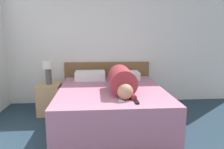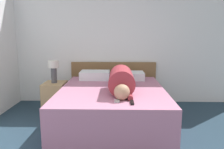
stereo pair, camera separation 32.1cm
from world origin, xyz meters
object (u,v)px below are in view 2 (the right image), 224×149
(person_lying, at_px, (121,79))
(tv_remote, at_px, (132,102))
(pillow_near_headboard, at_px, (95,75))
(pillow_second, at_px, (130,76))
(nightstand, at_px, (55,97))
(bed, at_px, (112,106))
(table_lamp, at_px, (54,69))
(cell_phone, at_px, (117,101))

(person_lying, relative_size, tv_remote, 10.69)
(pillow_near_headboard, height_order, pillow_second, pillow_near_headboard)
(pillow_near_headboard, bearing_deg, tv_remote, -67.70)
(nightstand, bearing_deg, bed, -26.72)
(table_lamp, xyz_separation_m, person_lying, (1.20, -0.57, -0.07))
(pillow_near_headboard, bearing_deg, table_lamp, -164.92)
(nightstand, distance_m, cell_phone, 1.67)
(bed, distance_m, person_lying, 0.46)
(bed, distance_m, pillow_near_headboard, 0.88)
(bed, relative_size, table_lamp, 4.78)
(person_lying, height_order, pillow_second, person_lying)
(person_lying, xyz_separation_m, cell_phone, (-0.06, -0.62, -0.15))
(tv_remote, height_order, cell_phone, tv_remote)
(nightstand, bearing_deg, pillow_second, 8.03)
(person_lying, bearing_deg, nightstand, 154.60)
(tv_remote, bearing_deg, bed, 109.48)
(nightstand, relative_size, cell_phone, 4.14)
(table_lamp, bearing_deg, pillow_near_headboard, 15.08)
(bed, bearing_deg, pillow_second, 66.55)
(person_lying, bearing_deg, table_lamp, 154.60)
(nightstand, distance_m, pillow_near_headboard, 0.84)
(person_lying, relative_size, cell_phone, 12.34)
(nightstand, relative_size, tv_remote, 3.59)
(pillow_second, distance_m, cell_phone, 1.41)
(bed, relative_size, nightstand, 3.58)
(nightstand, height_order, tv_remote, tv_remote)
(pillow_near_headboard, relative_size, pillow_second, 1.05)
(table_lamp, distance_m, tv_remote, 1.85)
(cell_phone, bearing_deg, person_lying, 84.21)
(nightstand, bearing_deg, cell_phone, -46.30)
(table_lamp, xyz_separation_m, pillow_near_headboard, (0.72, 0.19, -0.15))
(table_lamp, distance_m, person_lying, 1.33)
(table_lamp, height_order, pillow_second, table_lamp)
(nightstand, distance_m, pillow_second, 1.44)
(nightstand, bearing_deg, table_lamp, 0.00)
(pillow_second, xyz_separation_m, cell_phone, (-0.24, -1.38, -0.06))
(pillow_near_headboard, bearing_deg, bed, -64.96)
(person_lying, height_order, cell_phone, person_lying)
(nightstand, relative_size, pillow_second, 1.04)
(bed, height_order, pillow_second, pillow_second)
(table_lamp, height_order, pillow_near_headboard, table_lamp)
(table_lamp, height_order, tv_remote, table_lamp)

